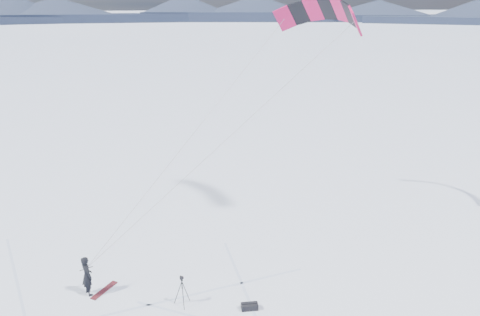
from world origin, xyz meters
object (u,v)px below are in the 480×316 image
snowkiter (89,294)px  snowboard (104,290)px  tripod (182,287)px  gear_bag_b (250,306)px

snowkiter → snowboard: size_ratio=1.21×
tripod → snowboard: bearing=118.8°
tripod → gear_bag_b: tripod is taller
snowkiter → tripod: bearing=-140.6°
snowboard → gear_bag_b: 6.20m
tripod → gear_bag_b: size_ratio=1.76×
snowkiter → gear_bag_b: bearing=-139.2°
tripod → snowkiter: bearing=124.1°
snowkiter → snowboard: 0.61m
snowboard → tripod: bearing=-80.3°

